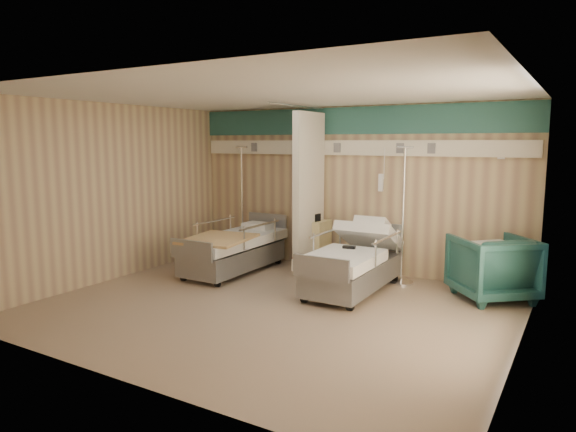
{
  "coord_description": "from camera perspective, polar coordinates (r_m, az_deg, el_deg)",
  "views": [
    {
      "loc": [
        3.54,
        -5.59,
        2.2
      ],
      "look_at": [
        -0.11,
        0.6,
        1.16
      ],
      "focal_mm": 32.0,
      "sensor_mm": 36.0,
      "label": 1
    }
  ],
  "objects": [
    {
      "name": "iv_stand_left",
      "position": [
        9.79,
        -5.08,
        -2.17
      ],
      "size": [
        0.38,
        0.38,
        2.12
      ],
      "rotation": [
        0.0,
        0.0,
        -0.15
      ],
      "color": "silver",
      "rests_on": "ground"
    },
    {
      "name": "toiletry_bag",
      "position": [
        8.84,
        2.76,
        -0.12
      ],
      "size": [
        0.26,
        0.19,
        0.13
      ],
      "primitive_type": "cube",
      "rotation": [
        0.0,
        0.0,
        -0.19
      ],
      "color": "black",
      "rests_on": "bedside_cabinet"
    },
    {
      "name": "iv_stand_right",
      "position": [
        8.19,
        12.52,
        -4.38
      ],
      "size": [
        0.38,
        0.38,
        2.13
      ],
      "rotation": [
        0.0,
        0.0,
        -0.12
      ],
      "color": "silver",
      "rests_on": "ground"
    },
    {
      "name": "call_remote",
      "position": [
        7.67,
        6.79,
        -3.46
      ],
      "size": [
        0.2,
        0.11,
        0.04
      ],
      "primitive_type": "cube",
      "rotation": [
        0.0,
        0.0,
        0.16
      ],
      "color": "black",
      "rests_on": "bed_right"
    },
    {
      "name": "room_walls",
      "position": [
        6.85,
        -0.9,
        5.43
      ],
      "size": [
        6.04,
        5.04,
        2.82
      ],
      "color": "tan",
      "rests_on": "ground"
    },
    {
      "name": "bed_right",
      "position": [
        7.72,
        7.23,
        -5.95
      ],
      "size": [
        1.0,
        2.16,
        0.63
      ],
      "primitive_type": null,
      "color": "white",
      "rests_on": "ground"
    },
    {
      "name": "white_cup",
      "position": [
        9.02,
        1.86,
        0.09
      ],
      "size": [
        0.12,
        0.12,
        0.14
      ],
      "primitive_type": "cylinder",
      "rotation": [
        0.0,
        0.0,
        -0.29
      ],
      "color": "white",
      "rests_on": "bedside_cabinet"
    },
    {
      "name": "ground",
      "position": [
        6.97,
        -1.75,
        -10.15
      ],
      "size": [
        6.0,
        5.0,
        0.0
      ],
      "primitive_type": "cube",
      "color": "#85715B",
      "rests_on": "ground"
    },
    {
      "name": "visitor_armchair",
      "position": [
        7.76,
        21.76,
        -5.34
      ],
      "size": [
        1.38,
        1.39,
        0.91
      ],
      "primitive_type": "imported",
      "rotation": [
        0.0,
        0.0,
        3.84
      ],
      "color": "#20514C",
      "rests_on": "ground"
    },
    {
      "name": "bed_left",
      "position": [
        8.8,
        -6.08,
        -4.17
      ],
      "size": [
        1.0,
        2.16,
        0.63
      ],
      "primitive_type": null,
      "color": "white",
      "rests_on": "ground"
    },
    {
      "name": "bedside_cabinet",
      "position": [
        8.97,
        2.77,
        -3.17
      ],
      "size": [
        0.5,
        0.48,
        0.85
      ],
      "primitive_type": "cube",
      "color": "beige",
      "rests_on": "ground"
    },
    {
      "name": "tan_blanket",
      "position": [
        8.34,
        -7.76,
        -2.53
      ],
      "size": [
        1.12,
        1.32,
        0.04
      ],
      "primitive_type": "cube",
      "rotation": [
        0.0,
        0.0,
        0.16
      ],
      "color": "tan",
      "rests_on": "bed_left"
    },
    {
      "name": "waffle_blanket",
      "position": [
        7.66,
        21.94,
        -1.8
      ],
      "size": [
        0.81,
        0.82,
        0.07
      ],
      "primitive_type": "cube",
      "rotation": [
        0.0,
        0.0,
        3.94
      ],
      "color": "silver",
      "rests_on": "visitor_armchair"
    }
  ]
}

